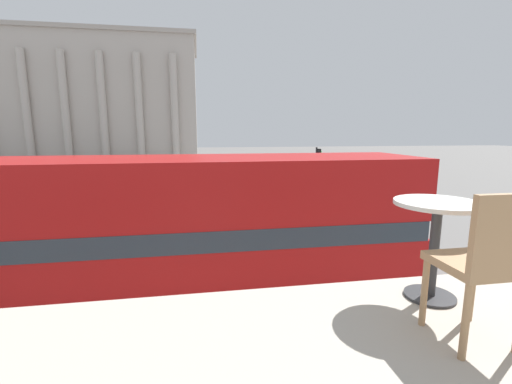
{
  "coord_description": "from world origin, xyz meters",
  "views": [
    {
      "loc": [
        0.03,
        -2.48,
        4.55
      ],
      "look_at": [
        3.03,
        15.27,
        1.37
      ],
      "focal_mm": 24.0,
      "sensor_mm": 36.0,
      "label": 1
    }
  ],
  "objects_px": {
    "car_white": "(282,172)",
    "pedestrian_yellow": "(297,188)",
    "cafe_dining_table": "(436,228)",
    "traffic_light_mid": "(317,166)",
    "car_black": "(234,207)",
    "traffic_light_near": "(357,186)",
    "double_decker_bus": "(181,233)",
    "plaza_building_left": "(100,104)",
    "pedestrian_blue": "(181,198)",
    "pedestrian_white": "(291,208)",
    "cafe_chair_0": "(484,260)"
  },
  "relations": [
    {
      "from": "car_white",
      "to": "pedestrian_yellow",
      "type": "relative_size",
      "value": 2.41
    },
    {
      "from": "cafe_dining_table",
      "to": "car_white",
      "type": "xyz_separation_m",
      "value": [
        6.27,
        29.69,
        -3.16
      ]
    },
    {
      "from": "cafe_dining_table",
      "to": "car_white",
      "type": "height_order",
      "value": "cafe_dining_table"
    },
    {
      "from": "traffic_light_mid",
      "to": "car_black",
      "type": "relative_size",
      "value": 0.84
    },
    {
      "from": "car_black",
      "to": "traffic_light_mid",
      "type": "bearing_deg",
      "value": -51.25
    },
    {
      "from": "traffic_light_near",
      "to": "double_decker_bus",
      "type": "bearing_deg",
      "value": -142.31
    },
    {
      "from": "plaza_building_left",
      "to": "traffic_light_mid",
      "type": "xyz_separation_m",
      "value": [
        20.95,
        -29.71,
        -6.03
      ]
    },
    {
      "from": "pedestrian_blue",
      "to": "traffic_light_near",
      "type": "bearing_deg",
      "value": 4.5
    },
    {
      "from": "double_decker_bus",
      "to": "pedestrian_blue",
      "type": "relative_size",
      "value": 6.35
    },
    {
      "from": "pedestrian_white",
      "to": "pedestrian_yellow",
      "type": "xyz_separation_m",
      "value": [
        1.8,
        5.19,
        0.04
      ]
    },
    {
      "from": "traffic_light_near",
      "to": "pedestrian_yellow",
      "type": "distance_m",
      "value": 7.5
    },
    {
      "from": "plaza_building_left",
      "to": "pedestrian_blue",
      "type": "height_order",
      "value": "plaza_building_left"
    },
    {
      "from": "traffic_light_near",
      "to": "traffic_light_mid",
      "type": "xyz_separation_m",
      "value": [
        1.28,
        8.49,
        0.03
      ]
    },
    {
      "from": "cafe_dining_table",
      "to": "pedestrian_blue",
      "type": "bearing_deg",
      "value": 99.1
    },
    {
      "from": "pedestrian_yellow",
      "to": "car_black",
      "type": "bearing_deg",
      "value": 150.24
    },
    {
      "from": "car_black",
      "to": "pedestrian_yellow",
      "type": "xyz_separation_m",
      "value": [
        4.36,
        3.38,
        0.31
      ]
    },
    {
      "from": "double_decker_bus",
      "to": "cafe_dining_table",
      "type": "height_order",
      "value": "cafe_dining_table"
    },
    {
      "from": "pedestrian_white",
      "to": "traffic_light_near",
      "type": "bearing_deg",
      "value": -18.8
    },
    {
      "from": "double_decker_bus",
      "to": "car_black",
      "type": "distance_m",
      "value": 9.77
    },
    {
      "from": "cafe_chair_0",
      "to": "pedestrian_white",
      "type": "height_order",
      "value": "cafe_chair_0"
    },
    {
      "from": "traffic_light_mid",
      "to": "car_white",
      "type": "bearing_deg",
      "value": 89.33
    },
    {
      "from": "car_white",
      "to": "pedestrian_blue",
      "type": "distance_m",
      "value": 16.0
    },
    {
      "from": "plaza_building_left",
      "to": "pedestrian_yellow",
      "type": "distance_m",
      "value": 37.07
    },
    {
      "from": "plaza_building_left",
      "to": "double_decker_bus",
      "type": "bearing_deg",
      "value": -73.8
    },
    {
      "from": "car_black",
      "to": "traffic_light_near",
      "type": "bearing_deg",
      "value": -127.39
    },
    {
      "from": "pedestrian_white",
      "to": "cafe_chair_0",
      "type": "bearing_deg",
      "value": -75.91
    },
    {
      "from": "cafe_dining_table",
      "to": "pedestrian_blue",
      "type": "relative_size",
      "value": 0.41
    },
    {
      "from": "pedestrian_blue",
      "to": "pedestrian_yellow",
      "type": "relative_size",
      "value": 1.01
    },
    {
      "from": "cafe_dining_table",
      "to": "cafe_chair_0",
      "type": "height_order",
      "value": "cafe_chair_0"
    },
    {
      "from": "traffic_light_mid",
      "to": "car_white",
      "type": "distance_m",
      "value": 10.18
    },
    {
      "from": "plaza_building_left",
      "to": "pedestrian_yellow",
      "type": "bearing_deg",
      "value": -58.06
    },
    {
      "from": "cafe_chair_0",
      "to": "traffic_light_mid",
      "type": "xyz_separation_m",
      "value": [
        6.28,
        20.21,
        -1.52
      ]
    },
    {
      "from": "cafe_chair_0",
      "to": "plaza_building_left",
      "type": "distance_m",
      "value": 52.23
    },
    {
      "from": "pedestrian_blue",
      "to": "car_black",
      "type": "bearing_deg",
      "value": 14.47
    },
    {
      "from": "cafe_dining_table",
      "to": "cafe_chair_0",
      "type": "bearing_deg",
      "value": -102.45
    },
    {
      "from": "car_white",
      "to": "pedestrian_white",
      "type": "xyz_separation_m",
      "value": [
        -3.65,
        -16.36,
        0.27
      ]
    },
    {
      "from": "cafe_chair_0",
      "to": "car_black",
      "type": "height_order",
      "value": "cafe_chair_0"
    },
    {
      "from": "car_white",
      "to": "pedestrian_yellow",
      "type": "height_order",
      "value": "pedestrian_yellow"
    },
    {
      "from": "car_white",
      "to": "pedestrian_yellow",
      "type": "bearing_deg",
      "value": -4.1
    },
    {
      "from": "car_white",
      "to": "pedestrian_white",
      "type": "distance_m",
      "value": 16.76
    },
    {
      "from": "cafe_chair_0",
      "to": "traffic_light_mid",
      "type": "height_order",
      "value": "cafe_chair_0"
    },
    {
      "from": "plaza_building_left",
      "to": "pedestrian_blue",
      "type": "distance_m",
      "value": 35.89
    },
    {
      "from": "cafe_chair_0",
      "to": "plaza_building_left",
      "type": "xyz_separation_m",
      "value": [
        -14.67,
        49.92,
        4.51
      ]
    },
    {
      "from": "plaza_building_left",
      "to": "car_black",
      "type": "height_order",
      "value": "plaza_building_left"
    },
    {
      "from": "traffic_light_mid",
      "to": "car_black",
      "type": "bearing_deg",
      "value": -143.54
    },
    {
      "from": "plaza_building_left",
      "to": "traffic_light_near",
      "type": "xyz_separation_m",
      "value": [
        19.67,
        -38.2,
        -6.06
      ]
    },
    {
      "from": "traffic_light_mid",
      "to": "car_white",
      "type": "xyz_separation_m",
      "value": [
        0.12,
        10.05,
        -1.62
      ]
    },
    {
      "from": "double_decker_bus",
      "to": "pedestrian_blue",
      "type": "distance_m",
      "value": 10.73
    },
    {
      "from": "double_decker_bus",
      "to": "cafe_chair_0",
      "type": "xyz_separation_m",
      "value": [
        2.0,
        -6.31,
        1.63
      ]
    },
    {
      "from": "double_decker_bus",
      "to": "car_black",
      "type": "xyz_separation_m",
      "value": [
        2.19,
        9.4,
        -1.51
      ]
    }
  ]
}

